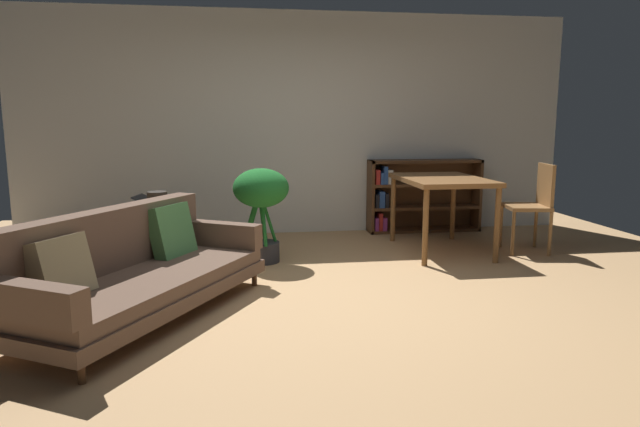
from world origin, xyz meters
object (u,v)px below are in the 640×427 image
object	(u,v)px
potted_floor_plant	(261,200)
bookshelf	(417,195)
open_laptop	(156,203)
dining_table	(442,186)
dining_chair_near	(534,202)
fabric_couch	(132,269)
media_console	(161,235)
desk_speaker	(157,202)

from	to	relation	value
potted_floor_plant	bookshelf	bearing A→B (deg)	32.96
potted_floor_plant	bookshelf	world-z (taller)	potted_floor_plant
open_laptop	dining_table	xyz separation A→B (m)	(2.99, -0.26, 0.16)
bookshelf	dining_chair_near	bearing A→B (deg)	-56.34
dining_table	dining_chair_near	bearing A→B (deg)	-9.46
open_laptop	dining_table	world-z (taller)	dining_table
fabric_couch	potted_floor_plant	xyz separation A→B (m)	(0.98, 1.42, 0.29)
fabric_couch	dining_chair_near	bearing A→B (deg)	20.45
fabric_couch	open_laptop	distance (m)	1.88
open_laptop	bookshelf	xyz separation A→B (m)	(3.10, 0.88, -0.10)
media_console	open_laptop	distance (m)	0.38
fabric_couch	dining_chair_near	size ratio (longest dim) A/B	2.36
open_laptop	dining_table	size ratio (longest dim) A/B	0.34
dining_chair_near	bookshelf	size ratio (longest dim) A/B	0.66
fabric_couch	potted_floor_plant	distance (m)	1.75
potted_floor_plant	dining_chair_near	world-z (taller)	dining_chair_near
fabric_couch	media_console	bearing A→B (deg)	90.63
potted_floor_plant	media_console	bearing A→B (deg)	167.94
desk_speaker	potted_floor_plant	distance (m)	0.99
media_console	desk_speaker	xyz separation A→B (m)	(0.02, -0.25, 0.37)
open_laptop	bookshelf	bearing A→B (deg)	15.79
dining_chair_near	desk_speaker	bearing A→B (deg)	-179.04
fabric_couch	dining_chair_near	world-z (taller)	dining_chair_near
fabric_couch	potted_floor_plant	world-z (taller)	potted_floor_plant
dining_chair_near	open_laptop	bearing A→B (deg)	173.99
media_console	potted_floor_plant	distance (m)	1.09
desk_speaker	potted_floor_plant	xyz separation A→B (m)	(0.99, 0.04, -0.00)
dining_chair_near	bookshelf	world-z (taller)	dining_chair_near
desk_speaker	potted_floor_plant	size ratio (longest dim) A/B	0.21
desk_speaker	dining_chair_near	xyz separation A→B (m)	(3.88, 0.06, -0.09)
potted_floor_plant	dining_table	size ratio (longest dim) A/B	0.75
potted_floor_plant	desk_speaker	bearing A→B (deg)	-177.66
open_laptop	bookshelf	distance (m)	3.22
bookshelf	dining_table	bearing A→B (deg)	-95.40
open_laptop	desk_speaker	distance (m)	0.49
fabric_couch	potted_floor_plant	size ratio (longest dim) A/B	2.38
fabric_couch	desk_speaker	size ratio (longest dim) A/B	11.14
fabric_couch	bookshelf	size ratio (longest dim) A/B	1.56
desk_speaker	media_console	bearing A→B (deg)	93.97
dining_chair_near	bookshelf	xyz separation A→B (m)	(-0.86, 1.29, -0.09)
potted_floor_plant	dining_table	xyz separation A→B (m)	(1.93, 0.19, 0.09)
open_laptop	desk_speaker	size ratio (longest dim) A/B	2.14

